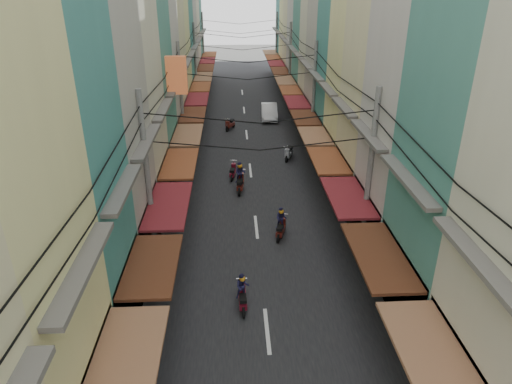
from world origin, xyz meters
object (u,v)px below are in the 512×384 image
object	(u,v)px
bicycle	(457,322)
market_umbrella	(451,284)
traffic_sign	(439,332)
white_car	(269,119)

from	to	relation	value
bicycle	market_umbrella	size ratio (longest dim) A/B	0.57
market_umbrella	traffic_sign	size ratio (longest dim) A/B	0.83
market_umbrella	traffic_sign	xyz separation A→B (m)	(-1.49, -2.41, 0.00)
white_car	market_umbrella	xyz separation A→B (m)	(4.34, -29.14, 2.17)
white_car	bicycle	xyz separation A→B (m)	(5.16, -28.72, 0.00)
white_car	bicycle	bearing A→B (deg)	-77.48
white_car	traffic_sign	world-z (taller)	traffic_sign
market_umbrella	white_car	bearing A→B (deg)	98.46
white_car	traffic_sign	size ratio (longest dim) A/B	1.65
traffic_sign	bicycle	bearing A→B (deg)	50.63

